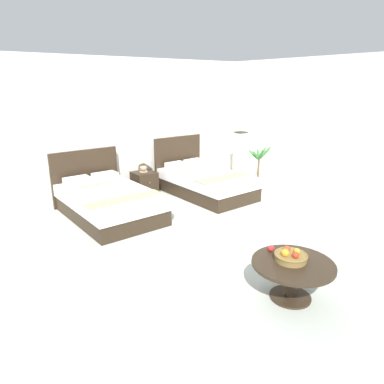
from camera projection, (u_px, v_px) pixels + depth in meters
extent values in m
cube|color=#B1B8AE|center=(218.00, 234.00, 5.83)|extent=(9.71, 9.70, 0.02)
cube|color=white|center=(130.00, 127.00, 7.75)|extent=(9.71, 0.12, 2.89)
cube|color=white|center=(318.00, 129.00, 7.42)|extent=(0.12, 5.30, 2.89)
cube|color=#2E2217|center=(110.00, 210.00, 6.48)|extent=(1.38, 2.12, 0.28)
cube|color=white|center=(109.00, 197.00, 6.40)|extent=(1.42, 2.16, 0.22)
cube|color=#2E2217|center=(86.00, 177.00, 7.15)|extent=(1.39, 0.11, 1.10)
cube|color=white|center=(77.00, 181.00, 6.76)|extent=(0.48, 0.32, 0.14)
cube|color=white|center=(105.00, 176.00, 7.10)|extent=(0.48, 0.32, 0.14)
cylinder|color=beige|center=(96.00, 181.00, 6.75)|extent=(0.72, 0.18, 0.15)
cube|color=gray|center=(125.00, 199.00, 5.92)|extent=(1.38, 0.40, 0.01)
cube|color=#2E2217|center=(207.00, 189.00, 7.75)|extent=(1.29, 2.12, 0.29)
cube|color=white|center=(207.00, 178.00, 7.68)|extent=(1.34, 2.16, 0.20)
cube|color=#2E2217|center=(178.00, 161.00, 8.42)|extent=(1.30, 0.11, 1.17)
cube|color=white|center=(176.00, 166.00, 8.05)|extent=(0.45, 0.32, 0.14)
cube|color=white|center=(194.00, 162.00, 8.37)|extent=(0.45, 0.32, 0.14)
cylinder|color=beige|center=(192.00, 166.00, 8.03)|extent=(0.67, 0.18, 0.15)
cube|color=gray|center=(223.00, 178.00, 7.26)|extent=(1.29, 0.44, 0.01)
cube|color=#2E2217|center=(144.00, 184.00, 7.73)|extent=(0.47, 0.47, 0.52)
sphere|color=tan|center=(150.00, 183.00, 7.52)|extent=(0.02, 0.02, 0.02)
cylinder|color=tan|center=(144.00, 172.00, 7.67)|extent=(0.18, 0.18, 0.02)
ellipsoid|color=tan|center=(143.00, 167.00, 7.64)|extent=(0.17, 0.17, 0.18)
cylinder|color=#99844C|center=(143.00, 162.00, 7.60)|extent=(0.02, 0.02, 0.04)
cylinder|color=beige|center=(143.00, 158.00, 7.58)|extent=(0.34, 0.34, 0.15)
cylinder|color=#2E2217|center=(290.00, 297.00, 4.07)|extent=(0.47, 0.47, 0.02)
cylinder|color=#2E2217|center=(291.00, 282.00, 4.02)|extent=(0.12, 0.12, 0.42)
cylinder|color=#2E2217|center=(293.00, 264.00, 3.95)|extent=(0.93, 0.93, 0.04)
cylinder|color=olive|center=(291.00, 258.00, 3.98)|extent=(0.36, 0.36, 0.07)
torus|color=olive|center=(291.00, 255.00, 3.97)|extent=(0.38, 0.38, 0.02)
sphere|color=#BC3A23|center=(287.00, 249.00, 4.03)|extent=(0.08, 0.08, 0.08)
sphere|color=orange|center=(285.00, 253.00, 3.93)|extent=(0.09, 0.09, 0.09)
sphere|color=red|center=(296.00, 255.00, 3.89)|extent=(0.08, 0.08, 0.08)
sphere|color=gold|center=(297.00, 251.00, 3.99)|extent=(0.07, 0.07, 0.07)
sphere|color=red|center=(271.00, 248.00, 4.19)|extent=(0.08, 0.08, 0.08)
cube|color=#2A281F|center=(239.00, 179.00, 9.00)|extent=(0.25, 0.25, 0.03)
cube|color=#F0E9CC|center=(240.00, 156.00, 8.82)|extent=(0.21, 0.21, 1.18)
cube|color=#2A281F|center=(241.00, 132.00, 8.65)|extent=(0.25, 0.25, 0.02)
cylinder|color=#4B412E|center=(258.00, 183.00, 8.25)|extent=(0.25, 0.25, 0.25)
cylinder|color=brown|center=(258.00, 169.00, 8.15)|extent=(0.04, 0.04, 0.45)
ellipsoid|color=#3B7C39|center=(262.00, 153.00, 8.11)|extent=(0.27, 0.07, 0.30)
ellipsoid|color=#3B7C39|center=(258.00, 154.00, 8.14)|extent=(0.17, 0.21, 0.27)
ellipsoid|color=#3B7C39|center=(254.00, 155.00, 8.10)|extent=(0.17, 0.27, 0.27)
ellipsoid|color=#3B7C39|center=(256.00, 155.00, 8.00)|extent=(0.24, 0.08, 0.26)
ellipsoid|color=#3B7C39|center=(261.00, 155.00, 7.92)|extent=(0.17, 0.28, 0.34)
ellipsoid|color=#3B7C39|center=(265.00, 153.00, 7.98)|extent=(0.18, 0.27, 0.37)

